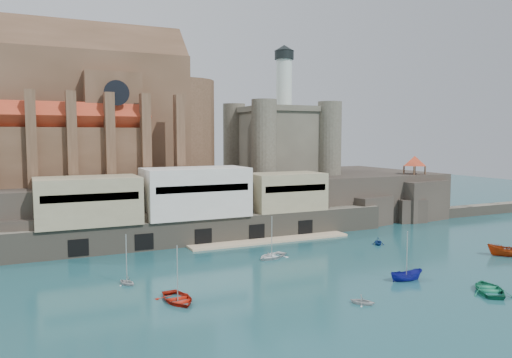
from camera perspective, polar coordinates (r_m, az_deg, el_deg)
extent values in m
plane|color=#17464D|center=(72.59, 6.75, -9.89)|extent=(300.00, 300.00, 0.00)
cube|color=black|center=(107.09, -4.59, -2.33)|extent=(100.00, 34.00, 10.00)
cube|color=black|center=(84.47, -25.36, -6.14)|extent=(9.00, 5.00, 6.00)
cube|color=black|center=(85.82, -14.57, -5.65)|extent=(9.00, 5.00, 6.00)
cube|color=black|center=(90.38, -3.88, -4.96)|extent=(9.00, 5.00, 6.00)
cube|color=black|center=(97.73, 5.48, -4.22)|extent=(9.00, 5.00, 6.00)
cube|color=black|center=(106.68, 12.91, -3.55)|extent=(9.00, 5.00, 6.00)
cube|color=#6A6455|center=(88.57, -5.46, -5.67)|extent=(70.00, 6.00, 4.50)
cube|color=#CDB089|center=(88.78, 1.68, -7.01)|extent=(30.00, 4.00, 0.40)
cube|color=black|center=(81.24, -19.64, -7.39)|extent=(3.00, 0.40, 2.60)
cube|color=black|center=(82.72, -12.68, -7.00)|extent=(3.00, 0.40, 2.60)
cube|color=black|center=(85.36, -6.07, -6.53)|extent=(3.00, 0.40, 2.60)
cube|color=black|center=(89.04, 0.06, -6.02)|extent=(3.00, 0.40, 2.60)
cube|color=black|center=(93.66, 5.63, -5.50)|extent=(3.00, 0.40, 2.60)
cube|color=#9A8D68|center=(84.16, -18.67, -2.34)|extent=(16.00, 9.00, 7.50)
cube|color=silver|center=(87.90, -6.94, -1.48)|extent=(18.00, 9.00, 8.50)
cube|color=#9A8D68|center=(95.10, 3.43, -1.42)|extent=(14.00, 8.00, 7.00)
cube|color=#513725|center=(102.19, -18.95, 6.62)|extent=(38.00, 14.00, 24.00)
cube|color=#513725|center=(103.29, -19.14, 13.29)|extent=(38.00, 13.01, 13.01)
cylinder|color=#513725|center=(105.91, -8.59, 5.69)|extent=(14.00, 14.00, 20.00)
cube|color=#513725|center=(102.65, -16.68, 5.56)|extent=(10.00, 20.00, 20.00)
cube|color=#513725|center=(92.36, -20.65, 2.43)|extent=(28.00, 5.00, 10.00)
cube|color=#513725|center=(111.30, -21.42, 2.79)|extent=(28.00, 5.00, 10.00)
cube|color=#B5371F|center=(92.34, -20.78, 6.53)|extent=(28.00, 5.66, 5.66)
cube|color=#B5371F|center=(111.29, -21.53, 6.18)|extent=(28.00, 5.66, 5.66)
cylinder|color=black|center=(91.04, -15.65, 9.47)|extent=(4.40, 0.30, 4.40)
cube|color=#513725|center=(89.03, -24.29, 4.16)|extent=(1.60, 2.20, 16.00)
cube|color=#513725|center=(89.34, -20.30, 4.29)|extent=(1.60, 2.20, 16.00)
cube|color=#513725|center=(90.08, -16.36, 4.40)|extent=(1.60, 2.20, 16.00)
cube|color=#513725|center=(91.23, -12.50, 4.49)|extent=(1.60, 2.20, 16.00)
cube|color=#513725|center=(92.78, -8.75, 4.56)|extent=(1.60, 2.20, 16.00)
cube|color=#4D493C|center=(113.72, 2.78, 4.17)|extent=(16.00, 16.00, 14.00)
cube|color=#4D493C|center=(113.86, 2.80, 7.90)|extent=(17.00, 17.00, 1.20)
cylinder|color=#4D493C|center=(102.95, 0.92, 4.65)|extent=(5.20, 5.20, 16.00)
cylinder|color=#4D493C|center=(110.91, 8.40, 4.62)|extent=(5.20, 5.20, 16.00)
cylinder|color=#4D493C|center=(117.54, -2.51, 4.69)|extent=(5.20, 5.20, 16.00)
cylinder|color=#4D493C|center=(124.57, 4.32, 4.69)|extent=(5.20, 5.20, 16.00)
cylinder|color=silver|center=(116.97, 3.22, 10.57)|extent=(3.60, 3.60, 12.00)
cylinder|color=black|center=(117.86, 3.24, 13.96)|extent=(4.40, 4.40, 2.00)
cone|color=black|center=(118.12, 3.24, 14.72)|extent=(4.60, 4.60, 1.40)
cube|color=black|center=(117.40, 17.57, -2.22)|extent=(12.00, 10.00, 8.70)
cube|color=black|center=(112.77, 17.08, -3.45)|extent=(6.00, 5.00, 5.00)
cube|color=black|center=(122.42, 18.64, -2.60)|extent=(5.00, 4.00, 6.00)
cube|color=#513725|center=(116.94, 17.63, -0.03)|extent=(4.20, 4.20, 0.30)
cylinder|color=#513725|center=(114.57, 17.60, 0.60)|extent=(0.36, 0.36, 3.20)
cylinder|color=#513725|center=(116.76, 18.75, 0.64)|extent=(0.36, 0.36, 3.20)
cylinder|color=#513725|center=(116.94, 16.54, 0.71)|extent=(0.36, 0.36, 3.20)
cylinder|color=#513725|center=(119.08, 17.69, 0.75)|extent=(0.36, 0.36, 3.20)
pyramid|color=#B5371F|center=(116.67, 17.68, 2.00)|extent=(6.40, 6.40, 2.20)
cube|color=#6A6455|center=(134.03, 25.69, -3.49)|extent=(40.00, 3.00, 2.40)
imported|color=#B31B0C|center=(58.38, -8.93, -13.65)|extent=(4.41, 1.61, 6.05)
imported|color=silver|center=(57.99, 12.04, -13.83)|extent=(2.72, 2.61, 2.73)
imported|color=navy|center=(68.22, 16.80, -11.05)|extent=(1.98, 1.94, 4.53)
imported|color=#197552|center=(67.03, 25.08, -11.60)|extent=(4.58, 3.77, 6.51)
imported|color=silver|center=(65.73, -14.53, -11.61)|extent=(2.76, 2.37, 2.74)
imported|color=#9D300A|center=(86.99, 26.72, -7.90)|extent=(3.01, 3.01, 5.58)
imported|color=silver|center=(77.05, 1.81, -8.98)|extent=(2.77, 4.11, 5.60)
imported|color=navy|center=(88.62, 13.77, -7.27)|extent=(2.97, 2.74, 2.95)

